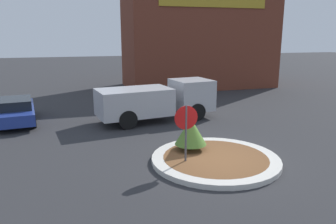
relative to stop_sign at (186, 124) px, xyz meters
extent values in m
plane|color=#2D2D30|center=(1.13, 0.03, -1.47)|extent=(120.00, 120.00, 0.00)
cylinder|color=beige|center=(1.13, 0.03, -1.39)|extent=(4.50, 4.50, 0.18)
cylinder|color=brown|center=(1.13, 0.03, -1.38)|extent=(3.69, 3.69, 0.18)
cylinder|color=#4C4C51|center=(0.00, 0.00, -0.42)|extent=(0.07, 0.07, 2.12)
cylinder|color=#B71414|center=(0.00, 0.00, 0.22)|extent=(0.81, 0.03, 0.81)
cylinder|color=brown|center=(0.56, 1.01, -1.19)|extent=(0.08, 0.08, 0.21)
cone|color=#4C752D|center=(0.56, 1.01, -0.58)|extent=(1.18, 1.18, 1.00)
cube|color=#B2B2B7|center=(2.64, 6.49, -0.26)|extent=(2.20, 2.24, 1.61)
cube|color=#B2B2B7|center=(-0.60, 6.02, -0.40)|extent=(3.89, 2.59, 1.34)
cube|color=black|center=(3.31, 6.58, 0.02)|extent=(0.29, 1.77, 0.56)
cylinder|color=black|center=(2.32, 7.42, -1.02)|extent=(0.93, 0.36, 0.91)
cylinder|color=black|center=(2.60, 5.51, -1.02)|extent=(0.93, 0.36, 0.91)
cylinder|color=black|center=(-1.39, 6.88, -1.02)|extent=(0.93, 0.36, 0.91)
cylinder|color=black|center=(-1.12, 4.98, -1.02)|extent=(0.93, 0.36, 0.91)
cube|color=brown|center=(7.06, 16.68, 2.34)|extent=(12.26, 6.00, 7.63)
cube|color=#B28E23|center=(7.06, 13.65, 5.34)|extent=(8.58, 0.08, 0.90)
cube|color=navy|center=(-6.35, 7.77, -0.94)|extent=(2.22, 4.57, 0.56)
cube|color=black|center=(-6.33, 7.56, -0.43)|extent=(1.75, 2.27, 0.46)
cylinder|color=black|center=(-7.30, 9.04, -1.17)|extent=(0.26, 0.63, 0.61)
cylinder|color=black|center=(-5.72, 9.22, -1.17)|extent=(0.26, 0.63, 0.61)
cylinder|color=black|center=(-5.41, 6.51, -1.17)|extent=(0.26, 0.63, 0.61)
camera|label=1|loc=(-3.58, -9.88, 2.90)|focal=35.00mm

